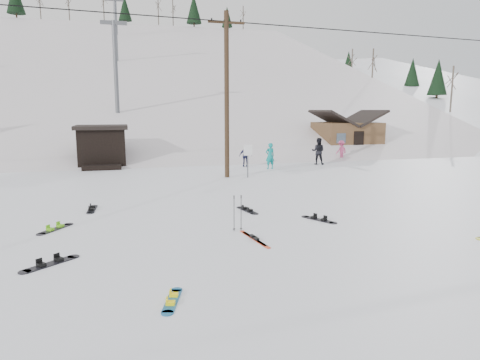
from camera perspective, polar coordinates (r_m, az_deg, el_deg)
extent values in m
plane|color=white|center=(10.65, 5.48, -11.47)|extent=(200.00, 200.00, 0.00)
cube|color=silver|center=(66.31, -11.68, -4.61)|extent=(60.00, 85.24, 65.97)
cube|color=white|center=(73.90, 19.47, -2.72)|extent=(45.66, 93.98, 54.59)
cylinder|color=#3A2819|center=(23.97, -1.78, 11.08)|extent=(0.26, 0.26, 9.00)
cube|color=#3A2819|center=(24.40, -1.83, 20.27)|extent=(2.00, 0.12, 0.12)
cylinder|color=black|center=(24.42, -1.83, 20.55)|extent=(0.08, 0.08, 0.12)
cylinder|color=#595B60|center=(24.02, 1.04, 2.47)|extent=(0.07, 0.07, 1.80)
cube|color=white|center=(23.91, 1.07, 4.01)|extent=(0.50, 0.04, 0.60)
cube|color=black|center=(30.44, -17.87, 4.14)|extent=(3.00, 3.00, 2.50)
cube|color=black|center=(30.36, -18.00, 6.71)|extent=(3.40, 3.40, 0.25)
cube|color=black|center=(28.77, -17.92, 1.65)|extent=(2.40, 1.20, 0.30)
cylinder|color=#595B60|center=(39.46, -16.24, 14.04)|extent=(0.36, 0.36, 8.00)
cube|color=#595B60|center=(39.97, -16.50, 19.47)|extent=(2.20, 0.30, 0.30)
cylinder|color=#595B60|center=(60.14, -16.23, 18.54)|extent=(0.36, 0.36, 8.00)
cube|color=#595B60|center=(60.88, -16.40, 22.07)|extent=(2.20, 0.30, 0.30)
cylinder|color=#595B60|center=(81.00, -16.22, 20.73)|extent=(0.36, 0.36, 8.00)
cube|color=brown|center=(38.20, 14.00, 5.43)|extent=(5.00, 4.00, 2.70)
cube|color=black|center=(37.49, 12.29, 8.03)|extent=(2.69, 4.40, 1.43)
cube|color=black|center=(38.80, 15.86, 7.93)|extent=(2.69, 4.40, 1.43)
cube|color=black|center=(36.47, 15.53, 4.80)|extent=(0.90, 0.06, 1.90)
cube|color=#176197|center=(8.97, -9.03, -15.62)|extent=(0.52, 1.07, 0.02)
cylinder|color=#176197|center=(9.44, -8.45, -14.29)|extent=(0.24, 0.24, 0.02)
cylinder|color=#176197|center=(8.51, -9.67, -17.09)|extent=(0.24, 0.24, 0.02)
cube|color=yellow|center=(9.12, -8.82, -14.87)|extent=(0.20, 0.17, 0.07)
cube|color=yellow|center=(8.78, -9.26, -15.87)|extent=(0.20, 0.17, 0.07)
cube|color=red|center=(12.65, 2.11, -7.97)|extent=(0.36, 1.70, 0.02)
cube|color=black|center=(12.64, 2.11, -7.77)|extent=(0.13, 0.32, 0.08)
cube|color=red|center=(12.80, 1.76, -7.76)|extent=(0.36, 1.70, 0.02)
cube|color=black|center=(12.79, 1.76, -7.55)|extent=(0.13, 0.32, 0.08)
cylinder|color=black|center=(13.47, -0.80, -4.51)|extent=(0.02, 0.02, 1.10)
cylinder|color=black|center=(13.60, -0.79, -6.54)|extent=(0.08, 0.08, 0.01)
cylinder|color=black|center=(13.35, -0.80, -2.29)|extent=(0.03, 0.03, 0.10)
cylinder|color=black|center=(13.53, 0.15, -4.45)|extent=(0.02, 0.02, 1.10)
cylinder|color=black|center=(13.65, 0.15, -6.48)|extent=(0.08, 0.08, 0.01)
cylinder|color=black|center=(13.41, 0.15, -2.24)|extent=(0.03, 0.03, 0.10)
cube|color=black|center=(11.74, -23.98, -10.19)|extent=(1.18, 1.05, 0.03)
cylinder|color=black|center=(12.06, -21.32, -9.51)|extent=(0.30, 0.30, 0.03)
cylinder|color=black|center=(11.45, -26.79, -10.89)|extent=(0.30, 0.30, 0.03)
cube|color=black|center=(11.84, -23.02, -9.69)|extent=(0.26, 0.26, 0.08)
cube|color=black|center=(11.62, -25.00, -10.18)|extent=(0.26, 0.26, 0.08)
cube|color=black|center=(17.34, -19.12, -3.72)|extent=(0.34, 1.22, 0.02)
cylinder|color=black|center=(17.92, -18.89, -3.29)|extent=(0.28, 0.28, 0.02)
cylinder|color=black|center=(16.75, -19.36, -4.18)|extent=(0.28, 0.28, 0.02)
cube|color=black|center=(17.54, -19.04, -3.39)|extent=(0.21, 0.16, 0.08)
cube|color=black|center=(17.11, -19.21, -3.71)|extent=(0.21, 0.16, 0.08)
cube|color=black|center=(14.97, -23.40, -6.01)|extent=(0.92, 1.17, 0.03)
cylinder|color=black|center=(15.41, -21.86, -5.49)|extent=(0.28, 0.28, 0.03)
cylinder|color=black|center=(14.54, -25.03, -6.56)|extent=(0.28, 0.28, 0.03)
cube|color=#62BD16|center=(15.11, -22.85, -5.62)|extent=(0.25, 0.24, 0.08)
cube|color=#62BD16|center=(14.80, -23.99, -6.01)|extent=(0.25, 0.24, 0.08)
cube|color=black|center=(15.12, 10.47, -5.23)|extent=(0.80, 1.17, 0.02)
cylinder|color=black|center=(14.80, 12.32, -5.62)|extent=(0.27, 0.27, 0.02)
cylinder|color=black|center=(15.47, 8.69, -4.85)|extent=(0.27, 0.27, 0.02)
cube|color=black|center=(14.99, 11.13, -5.18)|extent=(0.24, 0.22, 0.08)
cube|color=black|center=(15.23, 9.82, -4.90)|extent=(0.24, 0.22, 0.08)
cube|color=black|center=(16.21, 0.97, -4.08)|extent=(0.52, 1.20, 0.02)
cylinder|color=black|center=(16.72, 0.00, -3.67)|extent=(0.27, 0.27, 0.02)
cylinder|color=black|center=(15.72, 2.00, -4.52)|extent=(0.27, 0.27, 0.02)
cube|color=black|center=(16.38, 0.61, -3.76)|extent=(0.22, 0.18, 0.08)
cube|color=black|center=(16.02, 1.33, -4.06)|extent=(0.22, 0.18, 0.08)
imported|color=#0D8382|center=(27.61, 4.02, 3.22)|extent=(0.66, 0.47, 1.68)
imported|color=black|center=(30.30, 10.38, 3.80)|extent=(1.13, 1.06, 1.85)
imported|color=#DC4D84|center=(33.28, 13.35, 3.88)|extent=(1.09, 0.82, 1.50)
imported|color=#171A3B|center=(28.63, 0.75, 3.25)|extent=(0.91, 0.51, 1.47)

